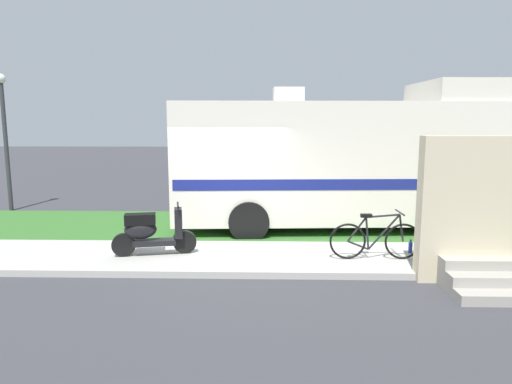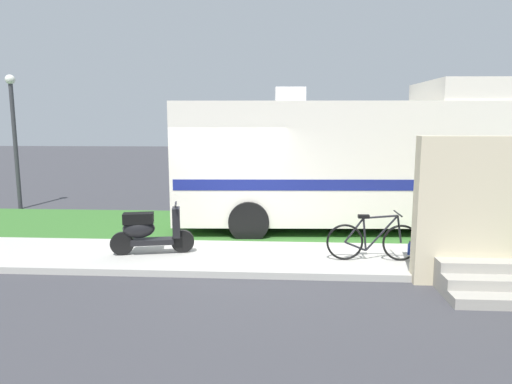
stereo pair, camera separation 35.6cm
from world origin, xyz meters
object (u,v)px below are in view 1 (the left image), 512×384
pickup_truck_near (347,170)px  street_lamp_post (5,128)px  bottle_green (410,247)px  scooter (151,231)px  motorhome_rv (339,160)px  bicycle (375,239)px

pickup_truck_near → street_lamp_post: (-10.44, -2.57, 1.46)m
bottle_green → street_lamp_post: street_lamp_post is taller
pickup_truck_near → bottle_green: size_ratio=19.10×
pickup_truck_near → street_lamp_post: street_lamp_post is taller
street_lamp_post → pickup_truck_near: bearing=13.9°
scooter → street_lamp_post: 7.54m
motorhome_rv → bicycle: bearing=-85.5°
bicycle → pickup_truck_near: bearing=84.1°
scooter → street_lamp_post: size_ratio=0.39×
bottle_green → pickup_truck_near: bearing=90.0°
scooter → bottle_green: scooter is taller
bottle_green → street_lamp_post: size_ratio=0.07×
bicycle → pickup_truck_near: 7.62m
scooter → bottle_green: size_ratio=5.87×
pickup_truck_near → street_lamp_post: bearing=-166.1°
motorhome_rv → bicycle: 3.18m
street_lamp_post → bicycle: bearing=-27.3°
motorhome_rv → bottle_green: 3.09m
scooter → bicycle: size_ratio=0.93×
scooter → bicycle: 4.18m
bicycle → street_lamp_post: 11.04m
scooter → street_lamp_post: bearing=138.6°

